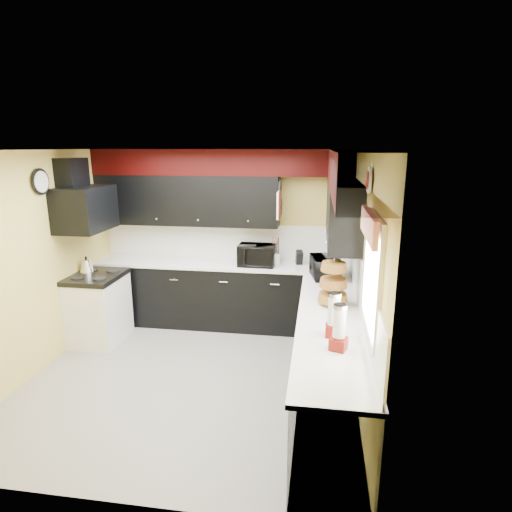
{
  "coord_description": "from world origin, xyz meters",
  "views": [
    {
      "loc": [
        1.35,
        -4.21,
        2.53
      ],
      "look_at": [
        0.63,
        0.63,
        1.28
      ],
      "focal_mm": 30.0,
      "sensor_mm": 36.0,
      "label": 1
    }
  ],
  "objects_px": {
    "utensil_crock": "(275,259)",
    "knife_block": "(299,258)",
    "toaster_oven": "(257,255)",
    "microwave": "(325,267)",
    "kettle": "(87,266)"
  },
  "relations": [
    {
      "from": "toaster_oven",
      "to": "utensil_crock",
      "type": "relative_size",
      "value": 3.28
    },
    {
      "from": "knife_block",
      "to": "kettle",
      "type": "relative_size",
      "value": 1.07
    },
    {
      "from": "microwave",
      "to": "knife_block",
      "type": "relative_size",
      "value": 2.51
    },
    {
      "from": "microwave",
      "to": "knife_block",
      "type": "height_order",
      "value": "microwave"
    },
    {
      "from": "toaster_oven",
      "to": "utensil_crock",
      "type": "height_order",
      "value": "toaster_oven"
    },
    {
      "from": "toaster_oven",
      "to": "microwave",
      "type": "distance_m",
      "value": 1.03
    },
    {
      "from": "microwave",
      "to": "knife_block",
      "type": "xyz_separation_m",
      "value": [
        -0.35,
        0.58,
        -0.04
      ]
    },
    {
      "from": "utensil_crock",
      "to": "kettle",
      "type": "distance_m",
      "value": 2.54
    },
    {
      "from": "toaster_oven",
      "to": "microwave",
      "type": "relative_size",
      "value": 1.03
    },
    {
      "from": "utensil_crock",
      "to": "kettle",
      "type": "xyz_separation_m",
      "value": [
        -2.45,
        -0.66,
        -0.02
      ]
    },
    {
      "from": "toaster_oven",
      "to": "knife_block",
      "type": "distance_m",
      "value": 0.6
    },
    {
      "from": "microwave",
      "to": "kettle",
      "type": "distance_m",
      "value": 3.14
    },
    {
      "from": "toaster_oven",
      "to": "kettle",
      "type": "relative_size",
      "value": 2.78
    },
    {
      "from": "utensil_crock",
      "to": "knife_block",
      "type": "distance_m",
      "value": 0.33
    },
    {
      "from": "utensil_crock",
      "to": "knife_block",
      "type": "height_order",
      "value": "knife_block"
    }
  ]
}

